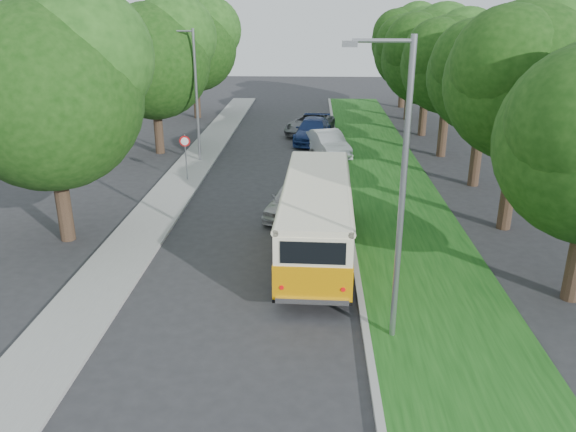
{
  "coord_description": "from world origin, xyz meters",
  "views": [
    {
      "loc": [
        2.04,
        -15.94,
        8.56
      ],
      "look_at": [
        1.19,
        3.01,
        1.5
      ],
      "focal_mm": 35.0,
      "sensor_mm": 36.0,
      "label": 1
    }
  ],
  "objects_px": {
    "lamppost_near": "(399,187)",
    "lamppost_far": "(194,91)",
    "car_white": "(328,143)",
    "car_blue": "(313,131)",
    "car_grey": "(310,124)",
    "vintage_bus": "(316,218)",
    "car_silver": "(295,199)"
  },
  "relations": [
    {
      "from": "car_white",
      "to": "lamppost_far",
      "type": "bearing_deg",
      "value": 176.76
    },
    {
      "from": "lamppost_far",
      "to": "car_grey",
      "type": "relative_size",
      "value": 1.47
    },
    {
      "from": "vintage_bus",
      "to": "car_grey",
      "type": "xyz_separation_m",
      "value": [
        -0.42,
        21.05,
        -0.68
      ]
    },
    {
      "from": "vintage_bus",
      "to": "car_silver",
      "type": "xyz_separation_m",
      "value": [
        -0.93,
        4.15,
        -0.66
      ]
    },
    {
      "from": "lamppost_near",
      "to": "car_white",
      "type": "height_order",
      "value": "lamppost_near"
    },
    {
      "from": "car_silver",
      "to": "car_white",
      "type": "distance_m",
      "value": 10.76
    },
    {
      "from": "car_white",
      "to": "car_grey",
      "type": "height_order",
      "value": "car_white"
    },
    {
      "from": "vintage_bus",
      "to": "car_blue",
      "type": "relative_size",
      "value": 1.77
    },
    {
      "from": "car_silver",
      "to": "car_blue",
      "type": "relative_size",
      "value": 0.81
    },
    {
      "from": "car_white",
      "to": "car_blue",
      "type": "height_order",
      "value": "car_blue"
    },
    {
      "from": "lamppost_near",
      "to": "car_silver",
      "type": "relative_size",
      "value": 1.85
    },
    {
      "from": "lamppost_far",
      "to": "car_blue",
      "type": "xyz_separation_m",
      "value": [
        6.73,
        5.56,
        -3.34
      ]
    },
    {
      "from": "lamppost_near",
      "to": "car_grey",
      "type": "distance_m",
      "value": 26.99
    },
    {
      "from": "lamppost_near",
      "to": "lamppost_far",
      "type": "bearing_deg",
      "value": 115.71
    },
    {
      "from": "car_silver",
      "to": "car_blue",
      "type": "height_order",
      "value": "car_blue"
    },
    {
      "from": "car_blue",
      "to": "lamppost_near",
      "type": "bearing_deg",
      "value": -78.08
    },
    {
      "from": "lamppost_far",
      "to": "car_blue",
      "type": "height_order",
      "value": "lamppost_far"
    },
    {
      "from": "car_grey",
      "to": "car_blue",
      "type": "bearing_deg",
      "value": -63.99
    },
    {
      "from": "vintage_bus",
      "to": "car_white",
      "type": "distance_m",
      "value": 14.8
    },
    {
      "from": "vintage_bus",
      "to": "car_white",
      "type": "bearing_deg",
      "value": 88.52
    },
    {
      "from": "lamppost_near",
      "to": "lamppost_far",
      "type": "xyz_separation_m",
      "value": [
        -8.91,
        18.5,
        -0.25
      ]
    },
    {
      "from": "lamppost_far",
      "to": "car_white",
      "type": "bearing_deg",
      "value": 13.55
    },
    {
      "from": "lamppost_far",
      "to": "car_blue",
      "type": "relative_size",
      "value": 1.41
    },
    {
      "from": "vintage_bus",
      "to": "car_silver",
      "type": "relative_size",
      "value": 2.17
    },
    {
      "from": "vintage_bus",
      "to": "car_grey",
      "type": "bearing_deg",
      "value": 92.69
    },
    {
      "from": "car_silver",
      "to": "car_grey",
      "type": "relative_size",
      "value": 0.85
    },
    {
      "from": "lamppost_near",
      "to": "car_blue",
      "type": "relative_size",
      "value": 1.51
    },
    {
      "from": "lamppost_near",
      "to": "car_white",
      "type": "distance_m",
      "value": 20.71
    },
    {
      "from": "lamppost_far",
      "to": "car_blue",
      "type": "distance_m",
      "value": 9.35
    },
    {
      "from": "lamppost_far",
      "to": "car_white",
      "type": "height_order",
      "value": "lamppost_far"
    },
    {
      "from": "lamppost_near",
      "to": "vintage_bus",
      "type": "height_order",
      "value": "lamppost_near"
    },
    {
      "from": "car_grey",
      "to": "vintage_bus",
      "type": "bearing_deg",
      "value": -67.98
    }
  ]
}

